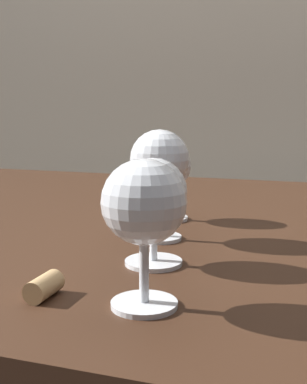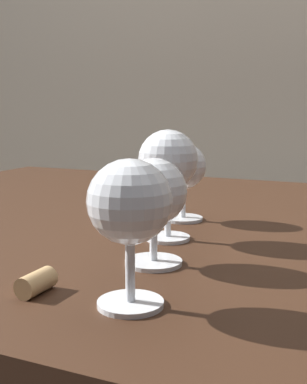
{
  "view_description": "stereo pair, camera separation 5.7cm",
  "coord_description": "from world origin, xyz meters",
  "px_view_note": "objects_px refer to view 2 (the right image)",
  "views": [
    {
      "loc": [
        0.13,
        -0.77,
        0.96
      ],
      "look_at": [
        -0.05,
        -0.24,
        0.86
      ],
      "focal_mm": 47.37,
      "sensor_mm": 36.0,
      "label": 1
    },
    {
      "loc": [
        0.18,
        -0.75,
        0.96
      ],
      "look_at": [
        -0.05,
        -0.24,
        0.86
      ],
      "focal_mm": 47.37,
      "sensor_mm": 36.0,
      "label": 2
    }
  ],
  "objects_px": {
    "wine_glass_chardonnay": "(168,161)",
    "cork": "(36,283)",
    "wine_glass_pinot": "(183,169)",
    "wine_glass_rose": "(153,195)",
    "wine_glass_amber": "(130,206)"
  },
  "relations": [
    {
      "from": "wine_glass_chardonnay",
      "to": "cork",
      "type": "relative_size",
      "value": 3.58
    },
    {
      "from": "wine_glass_rose",
      "to": "cork",
      "type": "height_order",
      "value": "wine_glass_rose"
    },
    {
      "from": "wine_glass_rose",
      "to": "wine_glass_chardonnay",
      "type": "height_order",
      "value": "wine_glass_chardonnay"
    },
    {
      "from": "wine_glass_rose",
      "to": "wine_glass_pinot",
      "type": "distance_m",
      "value": 0.23
    },
    {
      "from": "wine_glass_amber",
      "to": "wine_glass_chardonnay",
      "type": "bearing_deg",
      "value": 104.25
    },
    {
      "from": "wine_glass_pinot",
      "to": "cork",
      "type": "relative_size",
      "value": 2.95
    },
    {
      "from": "wine_glass_pinot",
      "to": "wine_glass_amber",
      "type": "bearing_deg",
      "value": -76.8
    },
    {
      "from": "wine_glass_rose",
      "to": "wine_glass_pinot",
      "type": "bearing_deg",
      "value": 102.55
    },
    {
      "from": "wine_glass_amber",
      "to": "wine_glass_pinot",
      "type": "relative_size",
      "value": 1.1
    },
    {
      "from": "wine_glass_pinot",
      "to": "wine_glass_rose",
      "type": "bearing_deg",
      "value": -77.45
    },
    {
      "from": "cork",
      "to": "wine_glass_chardonnay",
      "type": "bearing_deg",
      "value": 80.7
    },
    {
      "from": "wine_glass_chardonnay",
      "to": "cork",
      "type": "xyz_separation_m",
      "value": [
        -0.04,
        -0.24,
        -0.1
      ]
    },
    {
      "from": "wine_glass_rose",
      "to": "cork",
      "type": "xyz_separation_m",
      "value": [
        -0.07,
        -0.13,
        -0.07
      ]
    },
    {
      "from": "wine_glass_rose",
      "to": "cork",
      "type": "relative_size",
      "value": 2.94
    },
    {
      "from": "wine_glass_chardonnay",
      "to": "cork",
      "type": "height_order",
      "value": "wine_glass_chardonnay"
    }
  ]
}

